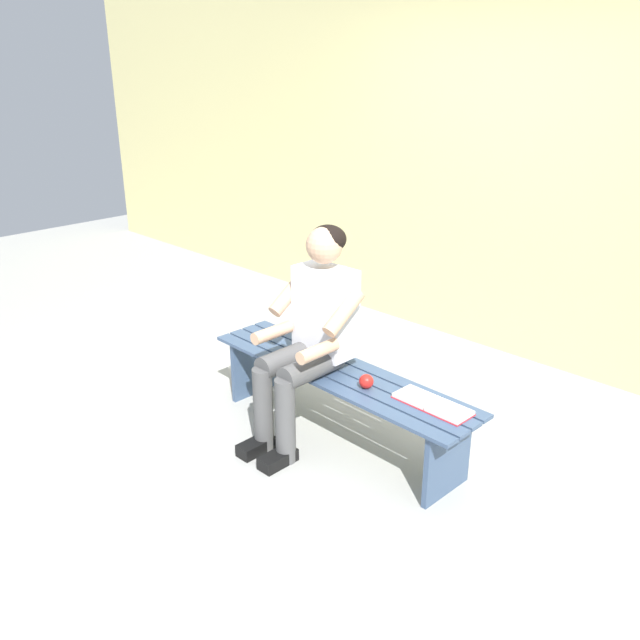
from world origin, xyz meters
TOP-DOWN VIEW (x-y plane):
  - ground_plane at (1.09, 1.00)m, footprint 10.00×7.00m
  - brick_wall at (0.50, -1.87)m, footprint 9.50×0.24m
  - bench_near at (0.00, 0.00)m, footprint 1.76×0.44m
  - person_seated at (0.12, 0.10)m, footprint 0.50×0.69m
  - apple at (-0.24, 0.05)m, footprint 0.08×0.08m
  - book_open at (-0.61, -0.03)m, footprint 0.42×0.17m

SIDE VIEW (x-z plane):
  - ground_plane at x=1.09m, z-range -0.04..0.00m
  - bench_near at x=0.00m, z-range 0.11..0.54m
  - book_open at x=-0.61m, z-range 0.42..0.44m
  - apple at x=-0.24m, z-range 0.42..0.50m
  - person_seated at x=0.12m, z-range 0.05..1.28m
  - brick_wall at x=0.50m, z-range 0.00..2.84m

